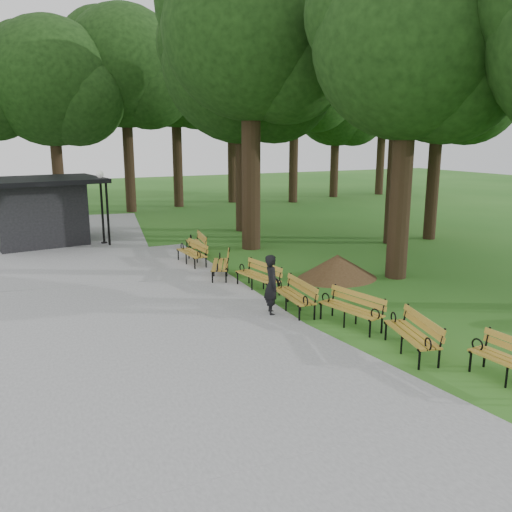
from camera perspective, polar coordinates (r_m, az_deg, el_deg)
name	(u,v)px	position (r m, az deg, el deg)	size (l,w,h in m)	color
ground	(307,322)	(13.85, 5.49, -7.06)	(100.00, 100.00, 0.00)	#27621C
path	(126,309)	(15.10, -13.84, -5.57)	(12.00, 38.00, 0.06)	gray
person	(272,285)	(14.09, 1.70, -3.14)	(0.60, 0.39, 1.65)	black
kiosk	(38,212)	(25.05, -22.49, 4.45)	(4.68, 4.07, 2.93)	black
lamp_post	(101,192)	(24.06, -16.39, 6.66)	(0.32, 0.32, 3.24)	black
dirt_mound	(337,266)	(17.98, 8.77, -1.12)	(2.36, 2.36, 0.82)	#47301C
bench_1	(411,334)	(12.22, 16.43, -8.12)	(1.90, 0.64, 0.88)	#B48729
bench_2	(351,309)	(13.56, 10.17, -5.69)	(1.90, 0.64, 0.88)	#B48729
bench_3	(293,296)	(14.46, 4.07, -4.33)	(1.90, 0.64, 0.88)	#B48729
bench_4	(258,277)	(16.38, 0.19, -2.23)	(1.90, 0.64, 0.88)	#B48729
bench_5	(220,265)	(17.90, -3.88, -0.95)	(1.90, 0.64, 0.88)	#B48729
bench_6	(192,253)	(19.78, -6.97, 0.32)	(1.90, 0.64, 0.88)	#B48729
bench_7	(196,244)	(21.45, -6.54, 1.31)	(1.90, 0.64, 0.88)	#B48729
lawn_tree_0	(410,43)	(18.23, 16.25, 21.20)	(6.06, 6.06, 10.59)	black
lawn_tree_1	(401,53)	(24.26, 15.37, 20.38)	(5.24, 5.24, 10.76)	black
lawn_tree_2	(251,31)	(22.45, -0.57, 23.09)	(7.01, 7.01, 12.26)	black
lawn_tree_4	(242,64)	(26.72, -1.48, 20.07)	(7.61, 7.61, 11.90)	black
lawn_tree_5	(441,72)	(25.72, 19.36, 18.25)	(6.20, 6.20, 10.56)	black
tree_backdrop	(216,83)	(36.62, -4.32, 18.15)	(36.53, 9.93, 16.20)	black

